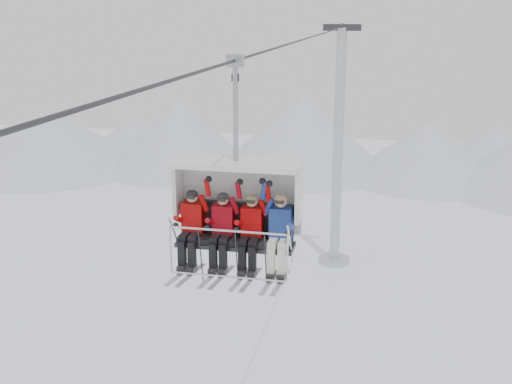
% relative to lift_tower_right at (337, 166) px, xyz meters
% --- Properties ---
extents(ridgeline, '(72.00, 21.00, 7.00)m').
position_rel_lift_tower_right_xyz_m(ridgeline, '(-1.58, 20.05, -2.94)').
color(ridgeline, silver).
rests_on(ridgeline, ground).
extents(lift_tower_right, '(2.00, 1.80, 13.48)m').
position_rel_lift_tower_right_xyz_m(lift_tower_right, '(0.00, 0.00, 0.00)').
color(lift_tower_right, '#B1B4B9').
rests_on(lift_tower_right, ground).
extents(haul_cable, '(0.06, 50.00, 0.06)m').
position_rel_lift_tower_right_xyz_m(haul_cable, '(0.00, -22.00, 7.52)').
color(haul_cable, '#2E2E33').
rests_on(haul_cable, lift_tower_left).
extents(chairlift_carrier, '(2.40, 1.17, 3.98)m').
position_rel_lift_tower_right_xyz_m(chairlift_carrier, '(0.00, -23.67, 4.90)').
color(chairlift_carrier, black).
rests_on(chairlift_carrier, haul_cable).
extents(skier_far_left, '(0.41, 1.69, 1.62)m').
position_rel_lift_tower_right_xyz_m(skier_far_left, '(-0.84, -23.98, 4.43)').
color(skier_far_left, '#B90B0A').
rests_on(skier_far_left, chairlift_carrier).
extents(skier_center_left, '(0.40, 1.69, 1.59)m').
position_rel_lift_tower_right_xyz_m(skier_center_left, '(-0.24, -23.98, 4.42)').
color(skier_center_left, '#A30815').
rests_on(skier_center_left, chairlift_carrier).
extents(skier_center_right, '(0.40, 1.69, 1.59)m').
position_rel_lift_tower_right_xyz_m(skier_center_right, '(0.32, -23.98, 4.42)').
color(skier_center_right, '#B60606').
rests_on(skier_center_right, chairlift_carrier).
extents(skier_far_right, '(0.41, 1.69, 1.64)m').
position_rel_lift_tower_right_xyz_m(skier_far_right, '(0.87, -23.97, 4.43)').
color(skier_far_right, navy).
rests_on(skier_far_right, chairlift_carrier).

